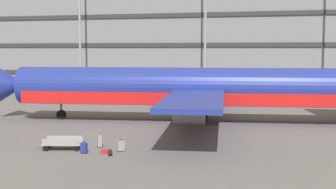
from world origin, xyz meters
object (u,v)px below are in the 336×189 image
at_px(airliner, 194,89).
at_px(suitcase_scuffed, 121,146).
at_px(suitcase_upright, 107,152).
at_px(baggage_cart, 63,143).
at_px(suitcase_large, 99,141).
at_px(backpack_teal, 110,153).
at_px(suitcase_purple, 84,148).

xyz_separation_m(airliner, suitcase_scuffed, (-2.00, -13.60, -2.72)).
distance_m(airliner, suitcase_upright, 15.00).
xyz_separation_m(suitcase_scuffed, suitcase_upright, (-0.66, -0.86, -0.27)).
height_order(suitcase_scuffed, baggage_cart, suitcase_scuffed).
height_order(airliner, suitcase_upright, airliner).
xyz_separation_m(suitcase_large, suitcase_scuffed, (1.88, -0.80, -0.06)).
bearing_deg(backpack_teal, airliner, 81.78).
xyz_separation_m(airliner, baggage_cart, (-6.02, -14.04, -2.68)).
relative_size(airliner, backpack_teal, 78.86).
bearing_deg(suitcase_large, airliner, 73.16).
distance_m(suitcase_upright, backpack_teal, 0.78).
bearing_deg(suitcase_purple, baggage_cart, 158.92).
height_order(airliner, suitcase_large, airliner).
relative_size(airliner, suitcase_scuffed, 46.46).
bearing_deg(suitcase_upright, suitcase_large, 126.31).
bearing_deg(suitcase_purple, suitcase_large, 83.22).
relative_size(suitcase_purple, suitcase_large, 0.83).
bearing_deg(suitcase_scuffed, suitcase_upright, -127.47).
bearing_deg(suitcase_scuffed, suitcase_purple, -150.85).
distance_m(suitcase_large, suitcase_scuffed, 2.04).
height_order(airliner, baggage_cart, airliner).
bearing_deg(suitcase_upright, baggage_cart, 172.90).
bearing_deg(suitcase_large, suitcase_purple, -96.78).
relative_size(airliner, suitcase_purple, 47.91).
bearing_deg(suitcase_scuffed, suitcase_large, 156.96).
height_order(airliner, suitcase_purple, airliner).
distance_m(suitcase_purple, suitcase_upright, 1.51).
bearing_deg(airliner, backpack_teal, -98.22).
height_order(backpack_teal, baggage_cart, baggage_cart).
height_order(suitcase_purple, suitcase_upright, suitcase_purple).
relative_size(suitcase_upright, backpack_teal, 1.63).
distance_m(suitcase_scuffed, suitcase_upright, 1.12).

